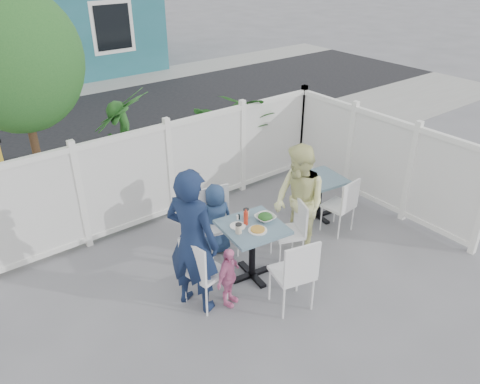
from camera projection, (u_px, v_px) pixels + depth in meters
ground at (261, 293)px, 6.06m from camera, size 80.00×80.00×0.00m
near_sidewalk at (130, 185)px, 8.70m from camera, size 24.00×2.60×0.01m
street at (62, 129)px, 11.28m from camera, size 24.00×5.00×0.01m
far_sidewalk at (25, 98)px, 13.44m from camera, size 24.00×1.60×0.01m
fence_back at (170, 172)px, 7.41m from camera, size 5.86×0.08×1.60m
fence_right at (378, 163)px, 7.71m from camera, size 0.08×3.66×1.60m
tree at (16, 61)px, 6.26m from camera, size 1.80×1.62×3.59m
potted_shrub_a at (127, 151)px, 7.59m from camera, size 1.57×1.57×2.00m
potted_shrub_b at (238, 132)px, 8.77m from camera, size 1.95×2.01×1.71m
main_table at (252, 237)px, 6.07m from camera, size 0.85×0.85×0.81m
spare_table at (320, 187)px, 7.45m from camera, size 0.76×0.76×0.72m
chair_left at (200, 269)px, 5.60m from camera, size 0.50×0.51×0.97m
chair_right at (293, 227)px, 6.47m from camera, size 0.52×0.53×0.91m
chair_back at (218, 216)px, 6.63m from camera, size 0.54×0.52×0.99m
chair_near at (296, 270)px, 5.52m from camera, size 0.56×0.54×1.02m
chair_spare at (343, 203)px, 7.06m from camera, size 0.46×0.44×0.91m
man at (193, 242)px, 5.44m from camera, size 0.69×0.81×1.87m
woman at (299, 203)px, 6.45m from camera, size 0.76×0.91×1.66m
boy at (216, 219)px, 6.64m from camera, size 0.55×0.38×1.07m
toddler at (228, 277)px, 5.70m from camera, size 0.52×0.37×0.82m
plate_main at (258, 230)px, 5.87m from camera, size 0.24×0.24×0.02m
plate_side at (238, 226)px, 5.96m from camera, size 0.21×0.21×0.01m
salad_bowl at (265, 218)px, 6.09m from camera, size 0.26×0.26×0.06m
coffee_cup_a at (239, 229)px, 5.81m from camera, size 0.08×0.08×0.12m
coffee_cup_b at (246, 214)px, 6.14m from camera, size 0.08×0.08×0.12m
ketchup_bottle at (246, 218)px, 5.97m from camera, size 0.06×0.06×0.18m
salt_shaker at (237, 217)px, 6.10m from camera, size 0.03×0.03×0.07m
pepper_shaker at (239, 217)px, 6.11m from camera, size 0.03×0.03×0.07m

